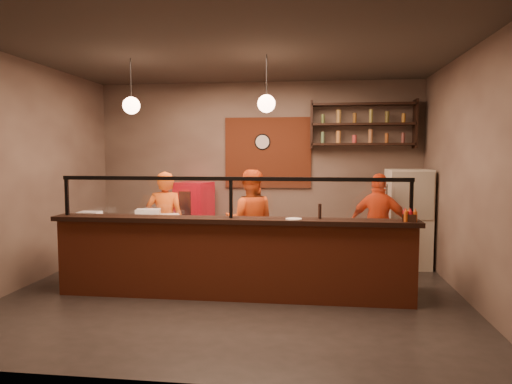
# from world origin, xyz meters

# --- Properties ---
(floor) EXTENTS (6.00, 6.00, 0.00)m
(floor) POSITION_xyz_m (0.00, 0.00, 0.00)
(floor) COLOR black
(floor) RESTS_ON ground
(ceiling) EXTENTS (6.00, 6.00, 0.00)m
(ceiling) POSITION_xyz_m (0.00, 0.00, 3.20)
(ceiling) COLOR #39332C
(ceiling) RESTS_ON wall_back
(wall_back) EXTENTS (6.00, 0.00, 6.00)m
(wall_back) POSITION_xyz_m (0.00, 2.50, 1.60)
(wall_back) COLOR #766557
(wall_back) RESTS_ON floor
(wall_left) EXTENTS (0.00, 5.00, 5.00)m
(wall_left) POSITION_xyz_m (-3.00, 0.00, 1.60)
(wall_left) COLOR #766557
(wall_left) RESTS_ON floor
(wall_right) EXTENTS (0.00, 5.00, 5.00)m
(wall_right) POSITION_xyz_m (3.00, 0.00, 1.60)
(wall_right) COLOR #766557
(wall_right) RESTS_ON floor
(wall_front) EXTENTS (6.00, 0.00, 6.00)m
(wall_front) POSITION_xyz_m (0.00, -2.50, 1.60)
(wall_front) COLOR #766557
(wall_front) RESTS_ON floor
(brick_patch) EXTENTS (1.60, 0.04, 1.30)m
(brick_patch) POSITION_xyz_m (0.20, 2.47, 1.90)
(brick_patch) COLOR brown
(brick_patch) RESTS_ON wall_back
(service_counter) EXTENTS (4.60, 0.25, 1.00)m
(service_counter) POSITION_xyz_m (0.00, -0.30, 0.50)
(service_counter) COLOR brown
(service_counter) RESTS_ON floor
(counter_ledge) EXTENTS (4.70, 0.37, 0.06)m
(counter_ledge) POSITION_xyz_m (0.00, -0.30, 1.03)
(counter_ledge) COLOR black
(counter_ledge) RESTS_ON service_counter
(worktop_cabinet) EXTENTS (4.60, 0.75, 0.85)m
(worktop_cabinet) POSITION_xyz_m (0.00, 0.20, 0.42)
(worktop_cabinet) COLOR gray
(worktop_cabinet) RESTS_ON floor
(worktop) EXTENTS (4.60, 0.75, 0.05)m
(worktop) POSITION_xyz_m (0.00, 0.20, 0.88)
(worktop) COLOR beige
(worktop) RESTS_ON worktop_cabinet
(sneeze_guard) EXTENTS (4.50, 0.05, 0.52)m
(sneeze_guard) POSITION_xyz_m (0.00, -0.30, 1.37)
(sneeze_guard) COLOR white
(sneeze_guard) RESTS_ON counter_ledge
(wall_shelving) EXTENTS (1.84, 0.28, 0.85)m
(wall_shelving) POSITION_xyz_m (1.90, 2.32, 2.40)
(wall_shelving) COLOR black
(wall_shelving) RESTS_ON wall_back
(wall_clock) EXTENTS (0.30, 0.04, 0.30)m
(wall_clock) POSITION_xyz_m (0.10, 2.46, 2.10)
(wall_clock) COLOR black
(wall_clock) RESTS_ON wall_back
(pendant_left) EXTENTS (0.24, 0.24, 0.77)m
(pendant_left) POSITION_xyz_m (-1.50, 0.20, 2.55)
(pendant_left) COLOR black
(pendant_left) RESTS_ON ceiling
(pendant_right) EXTENTS (0.24, 0.24, 0.77)m
(pendant_right) POSITION_xyz_m (0.40, 0.20, 2.55)
(pendant_right) COLOR black
(pendant_right) RESTS_ON ceiling
(cook_left) EXTENTS (0.65, 0.50, 1.60)m
(cook_left) POSITION_xyz_m (-1.25, 0.83, 0.80)
(cook_left) COLOR #E25A15
(cook_left) RESTS_ON floor
(cook_mid) EXTENTS (0.84, 0.68, 1.63)m
(cook_mid) POSITION_xyz_m (0.05, 1.07, 0.82)
(cook_mid) COLOR #D44913
(cook_mid) RESTS_ON floor
(cook_right) EXTENTS (1.00, 0.66, 1.58)m
(cook_right) POSITION_xyz_m (2.05, 1.12, 0.79)
(cook_right) COLOR red
(cook_right) RESTS_ON floor
(fridge) EXTENTS (0.69, 0.65, 1.62)m
(fridge) POSITION_xyz_m (2.60, 1.74, 0.81)
(fridge) COLOR beige
(fridge) RESTS_ON floor
(red_cooler) EXTENTS (0.71, 0.67, 1.36)m
(red_cooler) POSITION_xyz_m (-1.13, 2.15, 0.68)
(red_cooler) COLOR red
(red_cooler) RESTS_ON floor
(pizza_dough) EXTENTS (0.53, 0.53, 0.01)m
(pizza_dough) POSITION_xyz_m (0.81, 0.12, 0.91)
(pizza_dough) COLOR beige
(pizza_dough) RESTS_ON worktop
(prep_tub_a) EXTENTS (0.31, 0.25, 0.15)m
(prep_tub_a) POSITION_xyz_m (-2.15, 0.17, 0.97)
(prep_tub_a) COLOR white
(prep_tub_a) RESTS_ON worktop
(prep_tub_b) EXTENTS (0.39, 0.34, 0.17)m
(prep_tub_b) POSITION_xyz_m (-1.36, 0.38, 0.98)
(prep_tub_b) COLOR white
(prep_tub_b) RESTS_ON worktop
(prep_tub_c) EXTENTS (0.33, 0.30, 0.13)m
(prep_tub_c) POSITION_xyz_m (-0.95, 0.14, 0.97)
(prep_tub_c) COLOR silver
(prep_tub_c) RESTS_ON worktop
(rolling_pin) EXTENTS (0.33, 0.09, 0.06)m
(rolling_pin) POSITION_xyz_m (-1.21, 0.34, 0.93)
(rolling_pin) COLOR yellow
(rolling_pin) RESTS_ON worktop
(condiment_caddy) EXTENTS (0.19, 0.17, 0.09)m
(condiment_caddy) POSITION_xyz_m (2.20, -0.34, 1.10)
(condiment_caddy) COLOR black
(condiment_caddy) RESTS_ON counter_ledge
(pepper_mill) EXTENTS (0.04, 0.04, 0.19)m
(pepper_mill) POSITION_xyz_m (1.12, -0.23, 1.15)
(pepper_mill) COLOR black
(pepper_mill) RESTS_ON counter_ledge
(small_plate) EXTENTS (0.26, 0.26, 0.01)m
(small_plate) POSITION_xyz_m (0.80, -0.36, 1.07)
(small_plate) COLOR silver
(small_plate) RESTS_ON counter_ledge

